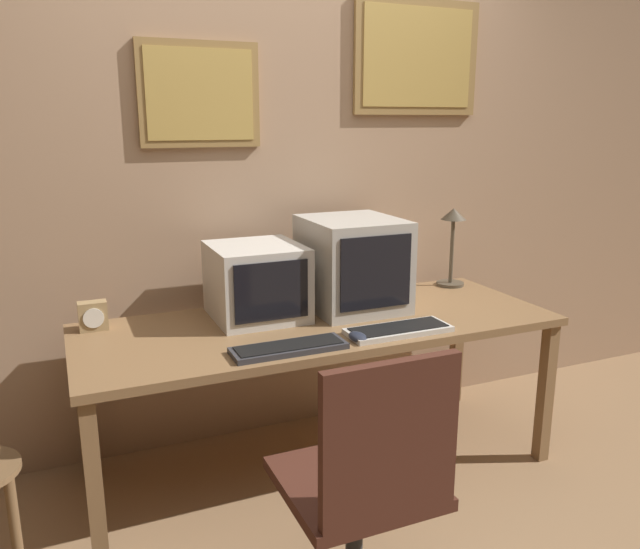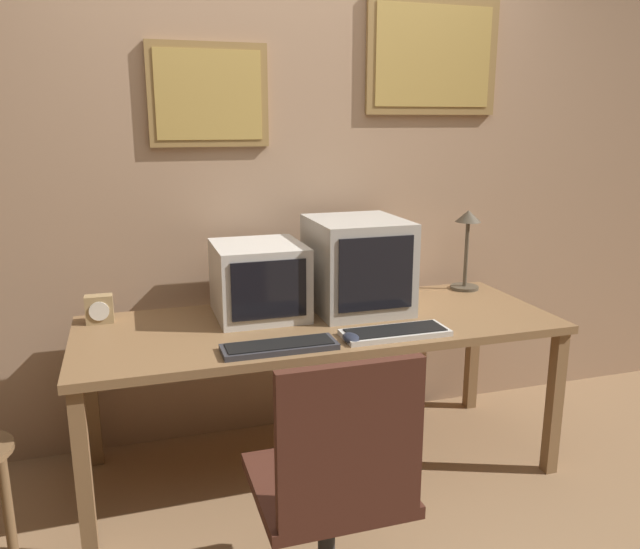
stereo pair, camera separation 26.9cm
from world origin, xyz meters
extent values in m
cube|color=tan|center=(0.00, 1.19, 1.30)|extent=(8.00, 0.05, 2.60)
cube|color=olive|center=(-0.39, 1.15, 1.69)|extent=(0.55, 0.02, 0.46)
cube|color=#B79347|center=(-0.39, 1.14, 1.69)|extent=(0.48, 0.01, 0.40)
cube|color=olive|center=(0.74, 1.15, 1.88)|extent=(0.71, 0.02, 0.56)
cube|color=#B79347|center=(0.74, 1.14, 1.88)|extent=(0.63, 0.01, 0.48)
cube|color=olive|center=(0.00, 0.69, 0.70)|extent=(2.09, 0.80, 0.04)
cube|color=olive|center=(-1.00, 0.34, 0.34)|extent=(0.06, 0.06, 0.68)
cube|color=olive|center=(1.00, 0.34, 0.34)|extent=(0.06, 0.06, 0.68)
cube|color=olive|center=(-1.00, 1.04, 0.34)|extent=(0.06, 0.06, 0.68)
cube|color=olive|center=(1.00, 1.04, 0.34)|extent=(0.06, 0.06, 0.68)
cube|color=beige|center=(-0.23, 0.86, 0.88)|extent=(0.39, 0.41, 0.33)
cube|color=black|center=(-0.23, 0.65, 0.89)|extent=(0.32, 0.01, 0.25)
cube|color=#B7B2A8|center=(0.22, 0.83, 0.93)|extent=(0.41, 0.46, 0.42)
cube|color=black|center=(0.22, 0.59, 0.93)|extent=(0.34, 0.01, 0.32)
cube|color=#333338|center=(-0.25, 0.40, 0.73)|extent=(0.45, 0.15, 0.02)
cube|color=black|center=(-0.25, 0.40, 0.74)|extent=(0.41, 0.12, 0.00)
cube|color=beige|center=(0.24, 0.42, 0.73)|extent=(0.44, 0.17, 0.02)
cube|color=black|center=(0.24, 0.42, 0.74)|extent=(0.41, 0.14, 0.00)
ellipsoid|color=#282D3D|center=(0.04, 0.39, 0.73)|extent=(0.07, 0.12, 0.03)
cube|color=#A38456|center=(-0.92, 0.96, 0.78)|extent=(0.12, 0.06, 0.12)
cylinder|color=white|center=(-0.92, 0.92, 0.78)|extent=(0.08, 0.01, 0.08)
cylinder|color=#4C4233|center=(0.89, 0.98, 0.72)|extent=(0.15, 0.15, 0.02)
cylinder|color=#4C4233|center=(0.89, 0.98, 0.90)|extent=(0.02, 0.02, 0.35)
cone|color=#4C4233|center=(0.89, 0.98, 1.10)|extent=(0.13, 0.13, 0.06)
cylinder|color=#282828|center=(-0.24, -0.15, 0.23)|extent=(0.06, 0.06, 0.42)
cube|color=#472319|center=(-0.24, -0.15, 0.46)|extent=(0.46, 0.46, 0.04)
cube|color=#472319|center=(-0.24, -0.36, 0.72)|extent=(0.42, 0.04, 0.47)
cylinder|color=brown|center=(-1.25, 0.35, 0.24)|extent=(0.04, 0.04, 0.48)
camera|label=1|loc=(-1.03, -1.71, 1.57)|focal=35.00mm
camera|label=2|loc=(-0.78, -1.81, 1.57)|focal=35.00mm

